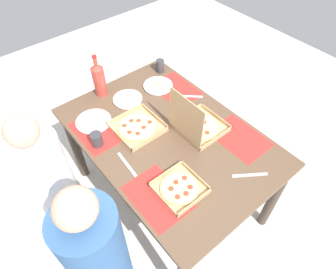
{
  "coord_description": "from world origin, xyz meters",
  "views": [
    {
      "loc": [
        -1.0,
        0.83,
        2.22
      ],
      "look_at": [
        0.0,
        0.0,
        0.77
      ],
      "focal_mm": 31.76,
      "sensor_mm": 36.0,
      "label": 1
    }
  ],
  "objects_px": {
    "pizza_box_corner_left": "(180,188)",
    "diner_right_seat": "(51,186)",
    "plate_far_left": "(158,86)",
    "cup_clear_left": "(160,66)",
    "soda_bottle": "(99,79)",
    "diner_left_seat": "(100,260)",
    "plate_far_right": "(94,122)",
    "plate_near_left": "(128,99)",
    "cup_clear_right": "(97,140)",
    "pizza_box_corner_right": "(197,125)",
    "pizza_box_edge_far": "(137,127)"
  },
  "relations": [
    {
      "from": "pizza_box_edge_far",
      "to": "pizza_box_corner_left",
      "type": "relative_size",
      "value": 1.19
    },
    {
      "from": "plate_far_left",
      "to": "cup_clear_left",
      "type": "height_order",
      "value": "cup_clear_left"
    },
    {
      "from": "pizza_box_corner_right",
      "to": "pizza_box_corner_left",
      "type": "distance_m",
      "value": 0.47
    },
    {
      "from": "cup_clear_left",
      "to": "soda_bottle",
      "type": "bearing_deg",
      "value": 82.6
    },
    {
      "from": "pizza_box_corner_left",
      "to": "cup_clear_left",
      "type": "relative_size",
      "value": 2.44
    },
    {
      "from": "pizza_box_corner_right",
      "to": "diner_right_seat",
      "type": "distance_m",
      "value": 1.05
    },
    {
      "from": "pizza_box_edge_far",
      "to": "pizza_box_corner_right",
      "type": "bearing_deg",
      "value": -132.26
    },
    {
      "from": "plate_far_left",
      "to": "diner_right_seat",
      "type": "height_order",
      "value": "diner_right_seat"
    },
    {
      "from": "plate_far_left",
      "to": "diner_right_seat",
      "type": "relative_size",
      "value": 0.19
    },
    {
      "from": "diner_left_seat",
      "to": "diner_right_seat",
      "type": "distance_m",
      "value": 0.64
    },
    {
      "from": "soda_bottle",
      "to": "cup_clear_right",
      "type": "distance_m",
      "value": 0.51
    },
    {
      "from": "soda_bottle",
      "to": "cup_clear_right",
      "type": "height_order",
      "value": "soda_bottle"
    },
    {
      "from": "pizza_box_corner_right",
      "to": "plate_near_left",
      "type": "height_order",
      "value": "pizza_box_corner_right"
    },
    {
      "from": "pizza_box_corner_left",
      "to": "cup_clear_left",
      "type": "xyz_separation_m",
      "value": [
        0.93,
        -0.61,
        0.04
      ]
    },
    {
      "from": "soda_bottle",
      "to": "diner_right_seat",
      "type": "distance_m",
      "value": 0.81
    },
    {
      "from": "plate_far_right",
      "to": "pizza_box_corner_right",
      "type": "bearing_deg",
      "value": -135.62
    },
    {
      "from": "pizza_box_corner_right",
      "to": "diner_left_seat",
      "type": "relative_size",
      "value": 0.27
    },
    {
      "from": "pizza_box_corner_left",
      "to": "cup_clear_right",
      "type": "relative_size",
      "value": 2.67
    },
    {
      "from": "soda_bottle",
      "to": "cup_clear_left",
      "type": "distance_m",
      "value": 0.52
    },
    {
      "from": "plate_far_right",
      "to": "diner_right_seat",
      "type": "relative_size",
      "value": 0.21
    },
    {
      "from": "plate_far_left",
      "to": "diner_left_seat",
      "type": "distance_m",
      "value": 1.28
    },
    {
      "from": "cup_clear_left",
      "to": "pizza_box_edge_far",
      "type": "bearing_deg",
      "value": 127.97
    },
    {
      "from": "pizza_box_corner_right",
      "to": "cup_clear_right",
      "type": "relative_size",
      "value": 3.51
    },
    {
      "from": "pizza_box_corner_right",
      "to": "pizza_box_corner_left",
      "type": "xyz_separation_m",
      "value": [
        -0.27,
        0.39,
        -0.04
      ]
    },
    {
      "from": "pizza_box_edge_far",
      "to": "diner_left_seat",
      "type": "distance_m",
      "value": 0.83
    },
    {
      "from": "plate_near_left",
      "to": "cup_clear_right",
      "type": "height_order",
      "value": "cup_clear_right"
    },
    {
      "from": "pizza_box_corner_left",
      "to": "plate_far_right",
      "type": "xyz_separation_m",
      "value": [
        0.77,
        0.1,
        -0.0
      ]
    },
    {
      "from": "soda_bottle",
      "to": "cup_clear_left",
      "type": "relative_size",
      "value": 3.14
    },
    {
      "from": "plate_near_left",
      "to": "plate_far_right",
      "type": "xyz_separation_m",
      "value": [
        -0.04,
        0.31,
        -0.0
      ]
    },
    {
      "from": "cup_clear_left",
      "to": "cup_clear_right",
      "type": "height_order",
      "value": "cup_clear_left"
    },
    {
      "from": "cup_clear_right",
      "to": "pizza_box_edge_far",
      "type": "bearing_deg",
      "value": -99.51
    },
    {
      "from": "pizza_box_corner_right",
      "to": "soda_bottle",
      "type": "distance_m",
      "value": 0.79
    },
    {
      "from": "plate_far_left",
      "to": "cup_clear_right",
      "type": "relative_size",
      "value": 2.37
    },
    {
      "from": "pizza_box_corner_left",
      "to": "soda_bottle",
      "type": "xyz_separation_m",
      "value": [
        1.0,
        -0.1,
        0.12
      ]
    },
    {
      "from": "plate_near_left",
      "to": "pizza_box_corner_right",
      "type": "bearing_deg",
      "value": -161.34
    },
    {
      "from": "diner_right_seat",
      "to": "plate_far_right",
      "type": "bearing_deg",
      "value": -78.66
    },
    {
      "from": "plate_far_right",
      "to": "diner_right_seat",
      "type": "bearing_deg",
      "value": 101.34
    },
    {
      "from": "pizza_box_corner_left",
      "to": "diner_right_seat",
      "type": "bearing_deg",
      "value": 38.1
    },
    {
      "from": "pizza_box_corner_right",
      "to": "cup_clear_left",
      "type": "relative_size",
      "value": 3.21
    },
    {
      "from": "pizza_box_corner_left",
      "to": "diner_right_seat",
      "type": "distance_m",
      "value": 0.91
    },
    {
      "from": "plate_near_left",
      "to": "soda_bottle",
      "type": "height_order",
      "value": "soda_bottle"
    },
    {
      "from": "pizza_box_edge_far",
      "to": "soda_bottle",
      "type": "relative_size",
      "value": 0.93
    },
    {
      "from": "pizza_box_edge_far",
      "to": "cup_clear_left",
      "type": "bearing_deg",
      "value": -52.03
    },
    {
      "from": "pizza_box_edge_far",
      "to": "cup_clear_left",
      "type": "xyz_separation_m",
      "value": [
        0.4,
        -0.51,
        0.04
      ]
    },
    {
      "from": "pizza_box_corner_right",
      "to": "cup_clear_left",
      "type": "bearing_deg",
      "value": -18.35
    },
    {
      "from": "pizza_box_edge_far",
      "to": "pizza_box_corner_right",
      "type": "distance_m",
      "value": 0.4
    },
    {
      "from": "diner_left_seat",
      "to": "plate_far_left",
      "type": "bearing_deg",
      "value": -53.29
    },
    {
      "from": "pizza_box_edge_far",
      "to": "diner_right_seat",
      "type": "relative_size",
      "value": 0.26
    },
    {
      "from": "plate_far_left",
      "to": "diner_right_seat",
      "type": "xyz_separation_m",
      "value": [
        -0.11,
        1.01,
        -0.27
      ]
    },
    {
      "from": "pizza_box_edge_far",
      "to": "plate_near_left",
      "type": "bearing_deg",
      "value": -21.64
    }
  ]
}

